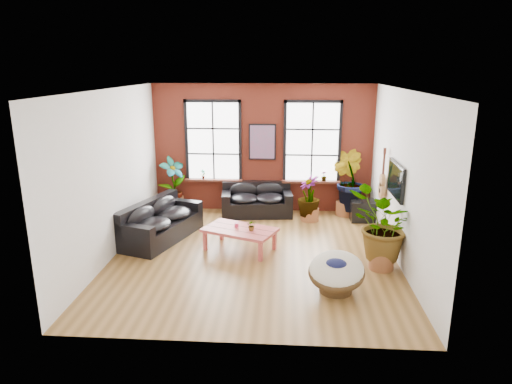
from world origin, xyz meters
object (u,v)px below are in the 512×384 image
sofa_left (159,222)px  coffee_table (240,231)px  sofa_back (257,200)px  papasan_chair (336,272)px

sofa_left → coffee_table: sofa_left is taller
sofa_back → papasan_chair: bearing=-74.4°
sofa_left → sofa_back: bearing=-28.7°
sofa_back → sofa_left: (-2.16, -2.00, 0.02)m
sofa_back → papasan_chair: size_ratio=1.60×
sofa_back → sofa_left: 2.94m
sofa_back → coffee_table: sofa_back is taller
coffee_table → sofa_back: bearing=108.0°
sofa_left → papasan_chair: bearing=-103.0°
sofa_back → papasan_chair: (1.71, -4.38, -0.00)m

